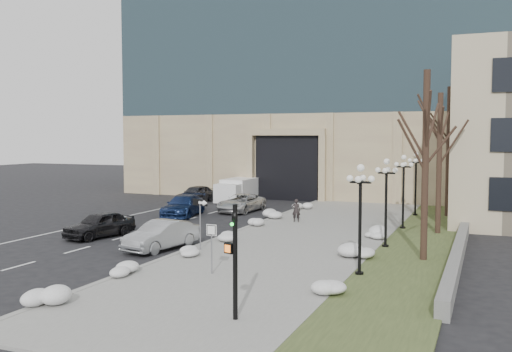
# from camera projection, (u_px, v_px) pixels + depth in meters

# --- Properties ---
(ground) EXTENTS (160.00, 160.00, 0.00)m
(ground) POSITION_uv_depth(u_px,v_px,m) (110.00, 292.00, 21.70)
(ground) COLOR black
(ground) RESTS_ON ground
(sidewalk) EXTENTS (9.00, 40.00, 0.12)m
(sidewalk) POSITION_uv_depth(u_px,v_px,m) (307.00, 237.00, 33.29)
(sidewalk) COLOR gray
(sidewalk) RESTS_ON ground
(curb) EXTENTS (0.30, 40.00, 0.14)m
(curb) POSITION_uv_depth(u_px,v_px,m) (237.00, 232.00, 34.99)
(curb) COLOR gray
(curb) RESTS_ON ground
(grass_strip) EXTENTS (4.00, 40.00, 0.10)m
(grass_strip) POSITION_uv_depth(u_px,v_px,m) (422.00, 245.00, 30.84)
(grass_strip) COLOR #3A4723
(grass_strip) RESTS_ON ground
(stone_wall) EXTENTS (0.50, 30.00, 0.70)m
(stone_wall) POSITION_uv_depth(u_px,v_px,m) (463.00, 236.00, 31.90)
(stone_wall) COLOR slate
(stone_wall) RESTS_ON ground
(office_tower) EXTENTS (40.00, 24.70, 36.00)m
(office_tower) POSITION_uv_depth(u_px,v_px,m) (340.00, 19.00, 61.40)
(office_tower) COLOR tan
(office_tower) RESTS_ON ground
(car_a) EXTENTS (2.75, 4.72, 1.51)m
(car_a) POSITION_uv_depth(u_px,v_px,m) (100.00, 225.00, 33.35)
(car_a) COLOR black
(car_a) RESTS_ON ground
(car_b) EXTENTS (2.36, 4.78, 1.51)m
(car_b) POSITION_uv_depth(u_px,v_px,m) (161.00, 235.00, 29.74)
(car_b) COLOR #989B9F
(car_b) RESTS_ON ground
(car_c) EXTENTS (3.04, 5.58, 1.53)m
(car_c) POSITION_uv_depth(u_px,v_px,m) (183.00, 206.00, 42.23)
(car_c) COLOR navy
(car_c) RESTS_ON ground
(car_d) EXTENTS (2.65, 5.19, 1.40)m
(car_d) POSITION_uv_depth(u_px,v_px,m) (241.00, 203.00, 44.63)
(car_d) COLOR silver
(car_d) RESTS_ON ground
(car_e) EXTENTS (2.46, 4.73, 1.54)m
(car_e) POSITION_uv_depth(u_px,v_px,m) (196.00, 194.00, 51.06)
(car_e) COLOR #333338
(car_e) RESTS_ON ground
(pedestrian) EXTENTS (0.66, 0.53, 1.57)m
(pedestrian) POSITION_uv_depth(u_px,v_px,m) (296.00, 210.00, 38.56)
(pedestrian) COLOR black
(pedestrian) RESTS_ON sidewalk
(box_truck) EXTENTS (2.35, 6.49, 2.05)m
(box_truck) POSITION_uv_depth(u_px,v_px,m) (240.00, 190.00, 52.18)
(box_truck) COLOR silver
(box_truck) RESTS_ON ground
(one_way_sign) EXTENTS (1.01, 0.42, 2.71)m
(one_way_sign) POSITION_uv_depth(u_px,v_px,m) (202.00, 209.00, 28.92)
(one_way_sign) COLOR slate
(one_way_sign) RESTS_ON ground
(keep_sign) EXTENTS (0.48, 0.08, 2.22)m
(keep_sign) POSITION_uv_depth(u_px,v_px,m) (212.00, 238.00, 23.94)
(keep_sign) COLOR slate
(keep_sign) RESTS_ON ground
(traffic_signal) EXTENTS (0.65, 0.85, 3.80)m
(traffic_signal) POSITION_uv_depth(u_px,v_px,m) (234.00, 264.00, 17.98)
(traffic_signal) COLOR black
(traffic_signal) RESTS_ON ground
(snow_clump_a) EXTENTS (1.10, 1.60, 0.36)m
(snow_clump_a) POSITION_uv_depth(u_px,v_px,m) (49.00, 299.00, 19.72)
(snow_clump_a) COLOR silver
(snow_clump_a) RESTS_ON sidewalk
(snow_clump_b) EXTENTS (1.10, 1.60, 0.36)m
(snow_clump_b) POSITION_uv_depth(u_px,v_px,m) (124.00, 271.00, 23.82)
(snow_clump_b) COLOR silver
(snow_clump_b) RESTS_ON sidewalk
(snow_clump_c) EXTENTS (1.10, 1.60, 0.36)m
(snow_clump_c) POSITION_uv_depth(u_px,v_px,m) (187.00, 251.00, 28.03)
(snow_clump_c) COLOR silver
(snow_clump_c) RESTS_ON sidewalk
(snow_clump_d) EXTENTS (1.10, 1.60, 0.36)m
(snow_clump_d) POSITION_uv_depth(u_px,v_px,m) (224.00, 237.00, 31.92)
(snow_clump_d) COLOR silver
(snow_clump_d) RESTS_ON sidewalk
(snow_clump_e) EXTENTS (1.10, 1.60, 0.36)m
(snow_clump_e) POSITION_uv_depth(u_px,v_px,m) (258.00, 223.00, 37.02)
(snow_clump_e) COLOR silver
(snow_clump_e) RESTS_ON sidewalk
(snow_clump_f) EXTENTS (1.10, 1.60, 0.36)m
(snow_clump_f) POSITION_uv_depth(u_px,v_px,m) (273.00, 215.00, 40.51)
(snow_clump_f) COLOR silver
(snow_clump_f) RESTS_ON sidewalk
(snow_clump_g) EXTENTS (1.10, 1.60, 0.36)m
(snow_clump_g) POSITION_uv_depth(u_px,v_px,m) (302.00, 207.00, 45.43)
(snow_clump_g) COLOR silver
(snow_clump_g) RESTS_ON sidewalk
(snow_clump_h) EXTENTS (1.10, 1.60, 0.36)m
(snow_clump_h) POSITION_uv_depth(u_px,v_px,m) (327.00, 289.00, 20.98)
(snow_clump_h) COLOR silver
(snow_clump_h) RESTS_ON sidewalk
(snow_clump_i) EXTENTS (1.10, 1.60, 0.36)m
(snow_clump_i) POSITION_uv_depth(u_px,v_px,m) (358.00, 253.00, 27.45)
(snow_clump_i) COLOR silver
(snow_clump_i) RESTS_ON sidewalk
(snow_clump_j) EXTENTS (1.10, 1.60, 0.36)m
(snow_clump_j) POSITION_uv_depth(u_px,v_px,m) (376.00, 234.00, 32.64)
(snow_clump_j) COLOR silver
(snow_clump_j) RESTS_ON sidewalk
(lamppost_a) EXTENTS (1.18, 1.18, 4.76)m
(lamppost_a) POSITION_uv_depth(u_px,v_px,m) (360.00, 204.00, 23.88)
(lamppost_a) COLOR black
(lamppost_a) RESTS_ON ground
(lamppost_b) EXTENTS (1.18, 1.18, 4.76)m
(lamppost_b) POSITION_uv_depth(u_px,v_px,m) (386.00, 191.00, 29.88)
(lamppost_b) COLOR black
(lamppost_b) RESTS_ON ground
(lamppost_c) EXTENTS (1.18, 1.18, 4.76)m
(lamppost_c) POSITION_uv_depth(u_px,v_px,m) (403.00, 182.00, 35.88)
(lamppost_c) COLOR black
(lamppost_c) RESTS_ON ground
(lamppost_d) EXTENTS (1.18, 1.18, 4.76)m
(lamppost_d) POSITION_uv_depth(u_px,v_px,m) (416.00, 175.00, 41.88)
(lamppost_d) COLOR black
(lamppost_d) RESTS_ON ground
(tree_near) EXTENTS (3.20, 3.20, 9.00)m
(tree_near) POSITION_uv_depth(u_px,v_px,m) (426.00, 138.00, 26.55)
(tree_near) COLOR black
(tree_near) RESTS_ON ground
(tree_mid) EXTENTS (3.20, 3.20, 8.50)m
(tree_mid) POSITION_uv_depth(u_px,v_px,m) (440.00, 143.00, 33.96)
(tree_mid) COLOR black
(tree_mid) RESTS_ON ground
(tree_far) EXTENTS (3.20, 3.20, 9.50)m
(tree_far) POSITION_uv_depth(u_px,v_px,m) (449.00, 133.00, 41.30)
(tree_far) COLOR black
(tree_far) RESTS_ON ground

